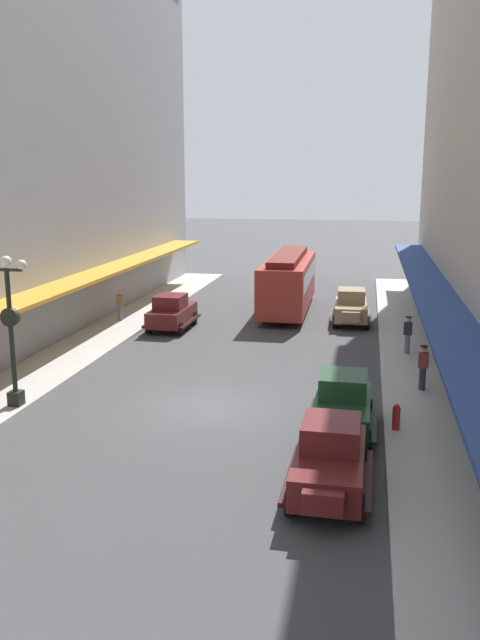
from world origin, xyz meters
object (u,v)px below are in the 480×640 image
at_px(fire_hydrant, 396,417).
at_px(parked_car_3, 172,311).
at_px(pedestrian_1, 408,334).
at_px(parked_car_1, 342,404).
at_px(pedestrian_0, 120,305).
at_px(pedestrian_2, 423,367).
at_px(parked_car_2, 330,457).
at_px(lamp_post_with_clock, 11,325).
at_px(streetcar, 288,280).
at_px(parked_car_0, 351,306).

bearing_deg(fire_hydrant, parked_car_3, 130.98).
bearing_deg(pedestrian_1, parked_car_1, -104.52).
bearing_deg(parked_car_3, pedestrian_0, 165.95).
bearing_deg(pedestrian_2, pedestrian_0, 148.72).
height_order(parked_car_2, fire_hydrant, parked_car_2).
relative_size(lamp_post_with_clock, pedestrian_1, 3.09).
xyz_separation_m(streetcar, pedestrian_2, (6.65, -13.98, -0.89)).
height_order(parked_car_0, parked_car_3, same).
height_order(parked_car_0, parked_car_1, same).
xyz_separation_m(parked_car_0, pedestrian_0, (-12.33, -2.38, 0.05)).
bearing_deg(parked_car_1, pedestrian_2, 57.90).
height_order(parked_car_3, pedestrian_2, parked_car_3).
distance_m(parked_car_2, fire_hydrant, 4.66).
bearing_deg(parked_car_3, streetcar, 45.36).
distance_m(fire_hydrant, pedestrian_1, 9.38).
bearing_deg(parked_car_2, pedestrian_2, 71.10).
distance_m(parked_car_2, pedestrian_1, 13.87).
relative_size(parked_car_0, pedestrian_1, 2.57).
xyz_separation_m(parked_car_0, pedestrian_2, (2.92, -11.65, 0.07)).
xyz_separation_m(streetcar, fire_hydrant, (5.56, -18.17, -1.34)).
bearing_deg(parked_car_3, parked_car_0, 19.09).
distance_m(parked_car_0, pedestrian_2, 12.01).
bearing_deg(pedestrian_1, lamp_post_with_clock, -144.95).
relative_size(streetcar, pedestrian_0, 5.87).
bearing_deg(pedestrian_2, streetcar, 115.44).
distance_m(parked_car_3, streetcar, 7.80).
relative_size(parked_car_3, pedestrian_1, 2.56).
xyz_separation_m(parked_car_0, parked_car_3, (-9.17, -3.17, 0.00)).
bearing_deg(lamp_post_with_clock, parked_car_2, -20.56).
distance_m(pedestrian_0, pedestrian_2, 17.84).
bearing_deg(parked_car_2, parked_car_3, 118.47).
relative_size(streetcar, lamp_post_with_clock, 1.87).
relative_size(parked_car_0, pedestrian_0, 2.62).
height_order(parked_car_1, lamp_post_with_clock, lamp_post_with_clock).
relative_size(parked_car_1, parked_car_2, 1.00).
height_order(parked_car_0, pedestrian_1, parked_car_0).
relative_size(parked_car_3, lamp_post_with_clock, 0.83).
bearing_deg(pedestrian_2, parked_car_1, -122.10).
bearing_deg(parked_car_3, lamp_post_with_clock, -97.77).
bearing_deg(parked_car_2, pedestrian_0, 124.85).
xyz_separation_m(parked_car_3, pedestrian_0, (-3.16, 0.79, 0.05)).
bearing_deg(parked_car_0, pedestrian_2, -75.92).
relative_size(parked_car_1, lamp_post_with_clock, 0.83).
relative_size(parked_car_0, pedestrian_2, 2.57).
xyz_separation_m(pedestrian_0, pedestrian_2, (15.25, -9.27, 0.02)).
bearing_deg(lamp_post_with_clock, pedestrian_0, 95.90).
relative_size(fire_hydrant, pedestrian_0, 0.50).
height_order(parked_car_2, pedestrian_1, parked_car_2).
height_order(parked_car_3, fire_hydrant, parked_car_3).
bearing_deg(parked_car_1, fire_hydrant, 6.70).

